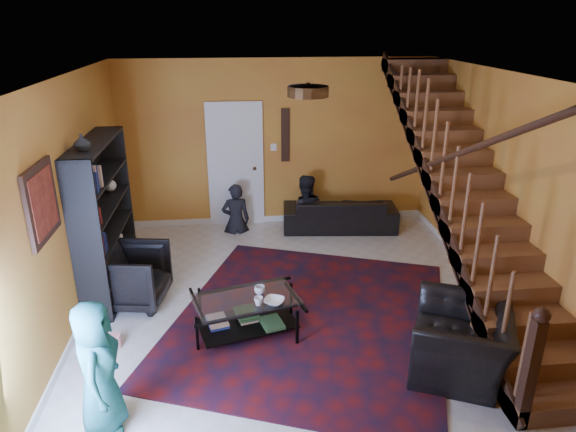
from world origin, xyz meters
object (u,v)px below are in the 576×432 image
at_px(armchair_right, 461,341).
at_px(coffee_table, 247,313).
at_px(bookshelf, 105,220).
at_px(sofa, 340,213).
at_px(armchair_left, 132,276).

height_order(armchair_right, coffee_table, armchair_right).
relative_size(bookshelf, sofa, 1.04).
bearing_deg(armchair_right, sofa, -149.15).
xyz_separation_m(armchair_left, armchair_right, (3.53, -1.73, -0.03)).
bearing_deg(armchair_left, bookshelf, 47.96).
distance_m(sofa, armchair_left, 3.76).
xyz_separation_m(sofa, armchair_left, (-3.08, -2.15, 0.10)).
relative_size(armchair_left, armchair_right, 0.77).
bearing_deg(armchair_right, armchair_left, -91.85).
bearing_deg(sofa, armchair_left, 40.64).
bearing_deg(coffee_table, armchair_right, -23.24).
relative_size(bookshelf, coffee_table, 1.56).
bearing_deg(armchair_right, coffee_table, -88.98).
xyz_separation_m(bookshelf, armchair_left, (0.35, -0.45, -0.59)).
height_order(bookshelf, coffee_table, bookshelf).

